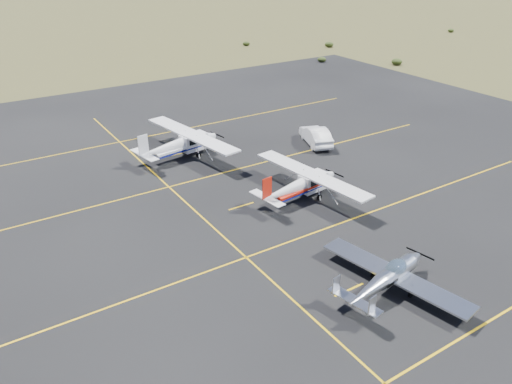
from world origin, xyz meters
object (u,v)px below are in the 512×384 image
object	(u,v)px
aircraft_cessna	(301,184)
sedan	(316,135)
aircraft_low_wing	(388,277)
aircraft_plain	(181,143)

from	to	relation	value
aircraft_cessna	sedan	world-z (taller)	aircraft_cessna
aircraft_low_wing	sedan	size ratio (longest dim) A/B	1.80
aircraft_cessna	sedan	xyz separation A→B (m)	(7.67, 7.81, -0.35)
aircraft_low_wing	aircraft_plain	size ratio (longest dim) A/B	0.77
aircraft_cessna	aircraft_plain	distance (m)	12.13
aircraft_plain	aircraft_cessna	bearing A→B (deg)	-80.61
aircraft_cessna	aircraft_plain	world-z (taller)	aircraft_plain
aircraft_plain	sedan	world-z (taller)	aircraft_plain
sedan	aircraft_cessna	bearing A→B (deg)	65.58
sedan	aircraft_low_wing	bearing A→B (deg)	81.39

